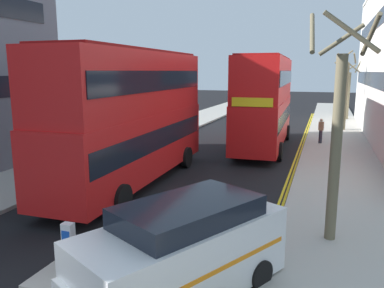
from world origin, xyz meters
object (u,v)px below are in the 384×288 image
Objects in this scene: taxi_minivan at (180,252)px; pedestrian_far at (321,130)px; double_decker_bus_away at (132,114)px; double_decker_bus_oncoming at (265,100)px; keep_left_bollard at (69,247)px.

pedestrian_far is (2.49, 19.10, -0.08)m from taxi_minivan.
double_decker_bus_away is at bearing 124.07° from taxi_minivan.
double_decker_bus_oncoming is (4.06, 9.67, 0.00)m from double_decker_bus_away.
double_decker_bus_oncoming is at bearing 82.91° from keep_left_bollard.
keep_left_bollard is 3.01m from taxi_minivan.
pedestrian_far is (5.45, 18.85, 0.38)m from keep_left_bollard.
keep_left_bollard is 0.10× the size of double_decker_bus_oncoming.
double_decker_bus_oncoming is (2.08, 16.74, 2.42)m from keep_left_bollard.
double_decker_bus_away is 14.08m from pedestrian_far.
pedestrian_far is at bearing 73.87° from keep_left_bollard.
double_decker_bus_oncoming is at bearing 67.20° from double_decker_bus_away.
taxi_minivan is at bearing -87.02° from double_decker_bus_oncoming.
keep_left_bollard is 0.22× the size of taxi_minivan.
keep_left_bollard is at bearing -106.13° from pedestrian_far.
keep_left_bollard is at bearing 175.31° from taxi_minivan.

